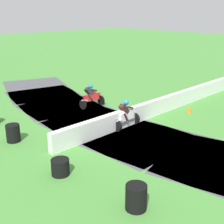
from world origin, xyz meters
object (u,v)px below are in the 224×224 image
at_px(traffic_cone, 189,109).
at_px(tire_stack_mid_b, 13,133).
at_px(motorcycle_lead_red, 92,96).
at_px(tire_stack_far, 60,167).
at_px(motorcycle_chase_white, 126,114).
at_px(tire_stack_extra_a, 136,197).

bearing_deg(traffic_cone, tire_stack_mid_b, 160.74).
relative_size(motorcycle_lead_red, tire_stack_far, 2.56).
relative_size(motorcycle_lead_red, tire_stack_mid_b, 2.11).
bearing_deg(tire_stack_mid_b, motorcycle_chase_white, -24.57).
xyz_separation_m(motorcycle_lead_red, tire_stack_mid_b, (-5.98, -1.57, -0.24)).
bearing_deg(tire_stack_mid_b, tire_stack_extra_a, -87.76).
bearing_deg(motorcycle_chase_white, motorcycle_lead_red, 75.45).
height_order(motorcycle_lead_red, tire_stack_mid_b, motorcycle_lead_red).
height_order(motorcycle_lead_red, traffic_cone, motorcycle_lead_red).
distance_m(motorcycle_lead_red, tire_stack_extra_a, 10.42).
height_order(motorcycle_lead_red, tire_stack_far, motorcycle_lead_red).
bearing_deg(motorcycle_chase_white, tire_stack_far, -162.42).
relative_size(motorcycle_lead_red, traffic_cone, 3.84).
bearing_deg(tire_stack_extra_a, motorcycle_chase_white, 46.01).
xyz_separation_m(motorcycle_lead_red, traffic_cone, (3.26, -4.79, -0.42)).
bearing_deg(traffic_cone, tire_stack_far, -175.82).
xyz_separation_m(motorcycle_chase_white, traffic_cone, (4.25, -0.95, -0.44)).
distance_m(tire_stack_mid_b, traffic_cone, 9.79).
xyz_separation_m(motorcycle_chase_white, tire_stack_mid_b, (-4.99, 2.28, -0.26)).
height_order(motorcycle_chase_white, traffic_cone, motorcycle_chase_white).
xyz_separation_m(tire_stack_mid_b, tire_stack_extra_a, (0.28, -7.15, -0.00)).
relative_size(motorcycle_chase_white, traffic_cone, 3.82).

